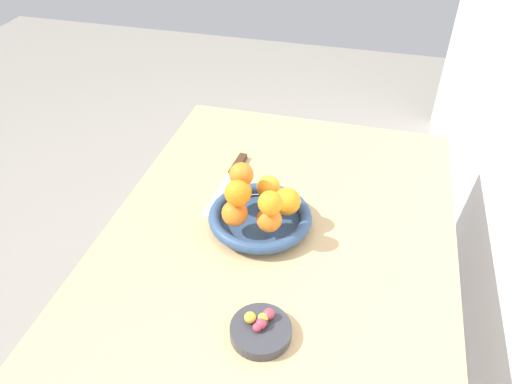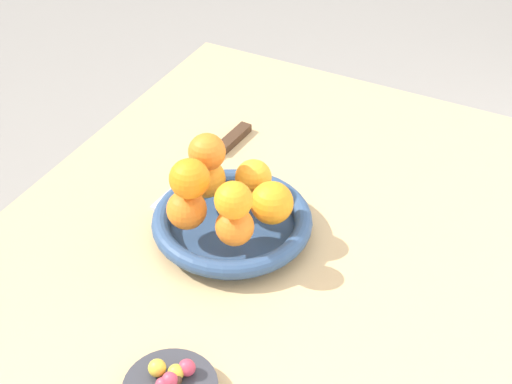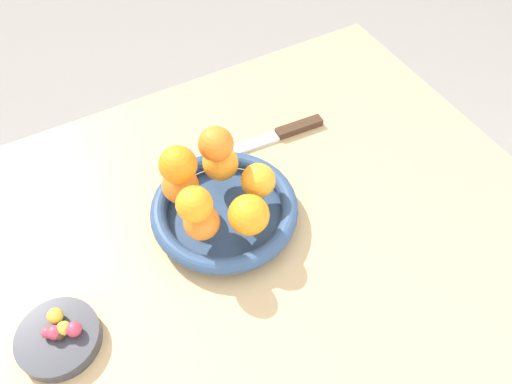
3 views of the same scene
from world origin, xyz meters
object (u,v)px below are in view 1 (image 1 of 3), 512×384
(orange_7, at_px, (241,175))
(knife, at_px, (230,178))
(orange_6, at_px, (270,203))
(dining_table, at_px, (274,272))
(orange_5, at_px, (238,193))
(candy_ball_4, at_px, (262,323))
(orange_0, at_px, (235,213))
(orange_2, at_px, (287,201))
(orange_1, at_px, (269,220))
(orange_3, at_px, (268,187))
(candy_dish, at_px, (261,331))
(candy_ball_0, at_px, (263,318))
(orange_4, at_px, (239,192))
(candy_ball_5, at_px, (264,323))
(fruit_bowl, at_px, (260,218))
(candy_ball_3, at_px, (250,318))
(candy_ball_2, at_px, (257,327))
(candy_ball_1, at_px, (261,324))
(candy_ball_6, at_px, (269,314))

(orange_7, bearing_deg, knife, -151.81)
(orange_6, bearing_deg, dining_table, 124.48)
(orange_5, xyz_separation_m, candy_ball_4, (0.23, 0.11, -0.09))
(orange_0, distance_m, candy_ball_4, 0.26)
(orange_2, xyz_separation_m, knife, (-0.13, -0.17, -0.07))
(orange_0, bearing_deg, orange_1, 87.75)
(dining_table, distance_m, orange_3, 0.19)
(orange_3, bearing_deg, orange_5, -20.23)
(candy_dish, distance_m, orange_6, 0.25)
(orange_3, relative_size, candy_ball_0, 2.76)
(orange_0, xyz_separation_m, orange_4, (-0.07, -0.01, 0.00))
(orange_1, xyz_separation_m, candy_ball_5, (0.23, 0.05, -0.04))
(dining_table, relative_size, orange_7, 20.77)
(dining_table, xyz_separation_m, orange_4, (-0.07, -0.10, 0.16))
(dining_table, bearing_deg, orange_3, -158.95)
(fruit_bowl, distance_m, candy_ball_3, 0.28)
(candy_dish, distance_m, orange_3, 0.35)
(orange_3, distance_m, knife, 0.16)
(orange_1, bearing_deg, dining_table, 99.68)
(candy_ball_2, bearing_deg, candy_ball_4, 151.39)
(orange_0, distance_m, orange_7, 0.08)
(candy_dish, relative_size, candy_ball_1, 5.72)
(orange_2, relative_size, candy_ball_3, 2.85)
(candy_ball_6, bearing_deg, dining_table, -170.07)
(orange_1, height_order, orange_5, orange_5)
(orange_6, distance_m, candy_ball_3, 0.24)
(candy_ball_2, height_order, candy_ball_4, same)
(orange_3, distance_m, candy_ball_4, 0.35)
(fruit_bowl, bearing_deg, orange_5, -35.19)
(dining_table, xyz_separation_m, orange_0, (-0.00, -0.09, 0.16))
(dining_table, bearing_deg, candy_ball_0, 7.42)
(orange_4, distance_m, candy_ball_4, 0.33)
(orange_1, xyz_separation_m, candy_ball_2, (0.24, 0.04, -0.04))
(orange_4, relative_size, candy_ball_6, 2.76)
(dining_table, relative_size, orange_0, 19.62)
(orange_3, bearing_deg, orange_2, 49.47)
(orange_6, bearing_deg, orange_4, -131.94)
(candy_ball_1, bearing_deg, candy_dish, -25.35)
(candy_ball_0, bearing_deg, orange_3, -167.94)
(orange_2, relative_size, orange_7, 1.15)
(orange_6, xyz_separation_m, candy_ball_6, (0.20, 0.05, -0.09))
(orange_7, xyz_separation_m, candy_ball_2, (0.31, 0.11, -0.09))
(candy_dish, xyz_separation_m, candy_ball_0, (-0.01, 0.00, 0.02))
(candy_ball_0, bearing_deg, knife, -155.41)
(orange_3, bearing_deg, orange_6, 14.98)
(candy_ball_4, bearing_deg, orange_2, -176.31)
(orange_5, relative_size, candy_ball_3, 2.59)
(orange_0, bearing_deg, candy_ball_1, 26.58)
(candy_ball_5, xyz_separation_m, candy_ball_6, (-0.02, 0.00, 0.00))
(orange_0, height_order, candy_ball_2, orange_0)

